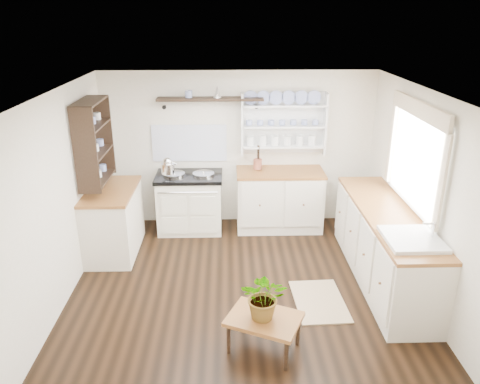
# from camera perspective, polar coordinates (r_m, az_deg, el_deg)

# --- Properties ---
(floor) EXTENTS (4.00, 3.80, 0.01)m
(floor) POSITION_cam_1_polar(r_m,az_deg,el_deg) (5.73, 0.29, -11.22)
(floor) COLOR black
(floor) RESTS_ON ground
(wall_back) EXTENTS (4.00, 0.02, 2.30)m
(wall_back) POSITION_cam_1_polar(r_m,az_deg,el_deg) (7.01, -0.19, 5.26)
(wall_back) COLOR beige
(wall_back) RESTS_ON ground
(wall_right) EXTENTS (0.02, 3.80, 2.30)m
(wall_right) POSITION_cam_1_polar(r_m,az_deg,el_deg) (5.64, 21.09, -0.24)
(wall_right) COLOR beige
(wall_right) RESTS_ON ground
(wall_left) EXTENTS (0.02, 3.80, 2.30)m
(wall_left) POSITION_cam_1_polar(r_m,az_deg,el_deg) (5.52, -20.91, -0.65)
(wall_left) COLOR beige
(wall_left) RESTS_ON ground
(ceiling) EXTENTS (4.00, 3.80, 0.01)m
(ceiling) POSITION_cam_1_polar(r_m,az_deg,el_deg) (4.90, 0.35, 12.12)
(ceiling) COLOR white
(ceiling) RESTS_ON wall_back
(window) EXTENTS (0.08, 1.55, 1.22)m
(window) POSITION_cam_1_polar(r_m,az_deg,el_deg) (5.62, 20.61, 4.25)
(window) COLOR white
(window) RESTS_ON wall_right
(aga_cooker) EXTENTS (0.96, 0.67, 0.89)m
(aga_cooker) POSITION_cam_1_polar(r_m,az_deg,el_deg) (6.95, -6.12, -1.21)
(aga_cooker) COLOR white
(aga_cooker) RESTS_ON floor
(back_cabinets) EXTENTS (1.27, 0.63, 0.90)m
(back_cabinets) POSITION_cam_1_polar(r_m,az_deg,el_deg) (6.99, 4.80, -0.84)
(back_cabinets) COLOR silver
(back_cabinets) RESTS_ON floor
(right_cabinets) EXTENTS (0.62, 2.43, 0.90)m
(right_cabinets) POSITION_cam_1_polar(r_m,az_deg,el_deg) (5.89, 17.15, -6.18)
(right_cabinets) COLOR silver
(right_cabinets) RESTS_ON floor
(belfast_sink) EXTENTS (0.55, 0.60, 0.45)m
(belfast_sink) POSITION_cam_1_polar(r_m,az_deg,el_deg) (5.11, 20.10, -6.60)
(belfast_sink) COLOR white
(belfast_sink) RESTS_ON right_cabinets
(left_cabinets) EXTENTS (0.62, 1.13, 0.90)m
(left_cabinets) POSITION_cam_1_polar(r_m,az_deg,el_deg) (6.49, -15.17, -3.34)
(left_cabinets) COLOR silver
(left_cabinets) RESTS_ON floor
(plate_rack) EXTENTS (1.20, 0.22, 0.90)m
(plate_rack) POSITION_cam_1_polar(r_m,az_deg,el_deg) (6.92, 5.27, 8.43)
(plate_rack) COLOR white
(plate_rack) RESTS_ON wall_back
(high_shelf) EXTENTS (1.50, 0.29, 0.16)m
(high_shelf) POSITION_cam_1_polar(r_m,az_deg,el_deg) (6.72, -3.64, 11.17)
(high_shelf) COLOR black
(high_shelf) RESTS_ON wall_back
(left_shelving) EXTENTS (0.28, 0.80, 1.05)m
(left_shelving) POSITION_cam_1_polar(r_m,az_deg,el_deg) (6.17, -17.40, 5.92)
(left_shelving) COLOR black
(left_shelving) RESTS_ON wall_left
(kettle) EXTENTS (0.19, 0.19, 0.23)m
(kettle) POSITION_cam_1_polar(r_m,az_deg,el_deg) (6.66, -8.80, 3.20)
(kettle) COLOR silver
(kettle) RESTS_ON aga_cooker
(utensil_crock) EXTENTS (0.12, 0.12, 0.14)m
(utensil_crock) POSITION_cam_1_polar(r_m,az_deg,el_deg) (6.86, 2.16, 3.43)
(utensil_crock) COLOR brown
(utensil_crock) RESTS_ON back_cabinets
(center_table) EXTENTS (0.81, 0.72, 0.36)m
(center_table) POSITION_cam_1_polar(r_m,az_deg,el_deg) (4.61, 2.95, -15.46)
(center_table) COLOR brown
(center_table) RESTS_ON floor
(potted_plant) EXTENTS (0.48, 0.43, 0.47)m
(potted_plant) POSITION_cam_1_polar(r_m,az_deg,el_deg) (4.45, 3.02, -12.57)
(potted_plant) COLOR #3F7233
(potted_plant) RESTS_ON center_table
(floor_rug) EXTENTS (0.59, 0.87, 0.02)m
(floor_rug) POSITION_cam_1_polar(r_m,az_deg,el_deg) (5.51, 9.62, -12.98)
(floor_rug) COLOR #947356
(floor_rug) RESTS_ON floor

